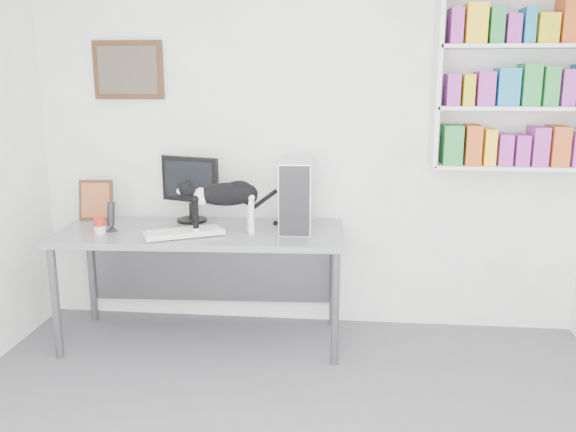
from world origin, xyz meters
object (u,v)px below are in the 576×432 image
at_px(monitor, 191,189).
at_px(leaning_print, 96,199).
at_px(soup_can, 100,226).
at_px(bookshelf, 513,77).
at_px(desk, 203,286).
at_px(cat, 225,207).
at_px(pc_tower, 296,194).
at_px(speaker, 111,216).
at_px(keyboard, 184,233).

bearing_deg(monitor, leaning_print, -162.07).
bearing_deg(soup_can, bookshelf, 9.97).
relative_size(desk, cat, 3.28).
height_order(leaning_print, soup_can, leaning_print).
bearing_deg(cat, soup_can, 168.68).
bearing_deg(cat, pc_tower, 8.98).
bearing_deg(cat, leaning_print, 145.21).
distance_m(desk, speaker, 0.80).
bearing_deg(leaning_print, bookshelf, -5.13).
relative_size(bookshelf, speaker, 5.91).
xyz_separation_m(monitor, leaning_print, (-0.72, 0.00, -0.09)).
relative_size(keyboard, leaning_print, 1.73).
relative_size(keyboard, speaker, 2.51).
distance_m(bookshelf, leaning_print, 3.07).
height_order(speaker, soup_can, speaker).
xyz_separation_m(leaning_print, cat, (1.04, -0.34, 0.03)).
height_order(leaning_print, cat, cat).
relative_size(pc_tower, leaning_print, 1.58).
relative_size(bookshelf, leaning_print, 4.08).
relative_size(desk, keyboard, 3.74).
bearing_deg(desk, monitor, 114.81).
height_order(monitor, keyboard, monitor).
bearing_deg(keyboard, soup_can, 153.99).
distance_m(pc_tower, soup_can, 1.35).
relative_size(leaning_print, soup_can, 2.73).
bearing_deg(desk, bookshelf, 5.61).
distance_m(speaker, soup_can, 0.11).
height_order(speaker, cat, cat).
xyz_separation_m(keyboard, leaning_print, (-0.77, 0.40, 0.13)).
xyz_separation_m(pc_tower, speaker, (-1.25, -0.22, -0.13)).
relative_size(monitor, keyboard, 0.93).
height_order(desk, pc_tower, pc_tower).
bearing_deg(monitor, speaker, -127.17).
xyz_separation_m(soup_can, cat, (0.85, 0.08, 0.13)).
bearing_deg(monitor, desk, -44.37).
distance_m(desk, cat, 0.63).
bearing_deg(pc_tower, cat, -156.21).
relative_size(monitor, leaning_print, 1.60).
height_order(monitor, leaning_print, monitor).
bearing_deg(pc_tower, desk, -170.58).
distance_m(pc_tower, leaning_print, 1.51).
xyz_separation_m(desk, keyboard, (-0.08, -0.16, 0.43)).
distance_m(desk, monitor, 0.71).
relative_size(monitor, pc_tower, 1.02).
distance_m(bookshelf, soup_can, 2.95).
relative_size(speaker, leaning_print, 0.69).
relative_size(soup_can, cat, 0.19).
bearing_deg(desk, keyboard, -119.90).
height_order(bookshelf, cat, bookshelf).
bearing_deg(speaker, bookshelf, 20.93).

